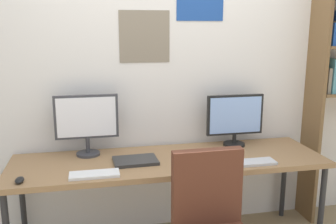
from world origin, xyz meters
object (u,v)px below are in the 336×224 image
(keyboard_left, at_px, (94,174))
(desk, at_px, (169,165))
(laptop_closed, at_px, (135,161))
(monitor_left, at_px, (87,121))
(mouse_left_side, at_px, (20,180))
(mouse_right_side, at_px, (194,164))
(keyboard_right, at_px, (251,162))
(monitor_right, at_px, (235,118))

(keyboard_left, bearing_deg, desk, 22.33)
(laptop_closed, bearing_deg, monitor_left, 142.59)
(laptop_closed, bearing_deg, mouse_left_side, -166.52)
(keyboard_left, bearing_deg, mouse_left_side, -178.37)
(mouse_left_side, bearing_deg, mouse_right_side, 2.88)
(keyboard_right, distance_m, mouse_left_side, 1.59)
(keyboard_left, bearing_deg, laptop_closed, 34.17)
(keyboard_right, relative_size, mouse_left_side, 3.70)
(keyboard_right, bearing_deg, desk, 157.67)
(desk, bearing_deg, monitor_right, 19.48)
(monitor_right, bearing_deg, keyboard_left, -159.13)
(mouse_left_side, xyz_separation_m, laptop_closed, (0.77, 0.22, -0.00))
(keyboard_left, distance_m, mouse_right_side, 0.70)
(monitor_right, bearing_deg, mouse_right_side, -139.27)
(keyboard_left, height_order, mouse_left_side, mouse_left_side)
(monitor_left, distance_m, laptop_closed, 0.49)
(monitor_left, height_order, laptop_closed, monitor_left)
(monitor_right, xyz_separation_m, keyboard_left, (-1.16, -0.44, -0.22))
(keyboard_left, relative_size, laptop_closed, 1.03)
(desk, bearing_deg, keyboard_left, -157.67)
(mouse_right_side, bearing_deg, mouse_left_side, -177.12)
(mouse_left_side, bearing_deg, monitor_right, 15.62)
(monitor_left, relative_size, keyboard_right, 1.35)
(mouse_left_side, height_order, mouse_right_side, same)
(monitor_right, relative_size, keyboard_left, 1.45)
(laptop_closed, bearing_deg, desk, 3.65)
(keyboard_left, bearing_deg, monitor_left, 95.17)
(mouse_right_side, bearing_deg, keyboard_left, -176.27)
(desk, bearing_deg, keyboard_right, -22.33)
(mouse_right_side, bearing_deg, laptop_closed, 158.49)
(monitor_left, height_order, keyboard_right, monitor_left)
(monitor_left, distance_m, keyboard_right, 1.27)
(desk, height_order, keyboard_left, keyboard_left)
(keyboard_left, distance_m, keyboard_right, 1.12)
(keyboard_left, relative_size, mouse_left_side, 3.45)
(monitor_right, relative_size, mouse_right_side, 4.99)
(desk, height_order, monitor_left, monitor_left)
(desk, xyz_separation_m, mouse_right_side, (0.14, -0.18, 0.06))
(monitor_right, distance_m, mouse_right_side, 0.65)
(mouse_left_side, bearing_deg, laptop_closed, 15.71)
(monitor_left, relative_size, monitor_right, 1.00)
(desk, bearing_deg, laptop_closed, -174.12)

